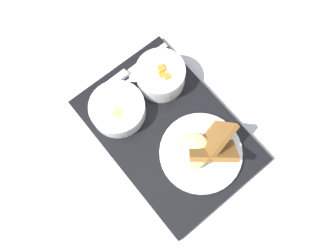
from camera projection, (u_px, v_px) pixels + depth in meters
ground_plane at (168, 132)px, 0.87m from camera, size 4.00×4.00×0.00m
serving_tray at (168, 131)px, 0.87m from camera, size 0.46×0.35×0.02m
bowl_salad at (161, 75)px, 0.86m from camera, size 0.12×0.12×0.07m
bowl_soup at (118, 109)px, 0.85m from camera, size 0.13×0.13×0.05m
plate_main at (201, 151)px, 0.82m from camera, size 0.19×0.19×0.09m
knife at (121, 77)px, 0.89m from camera, size 0.05×0.21×0.02m
spoon at (129, 81)px, 0.89m from camera, size 0.04×0.14×0.01m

